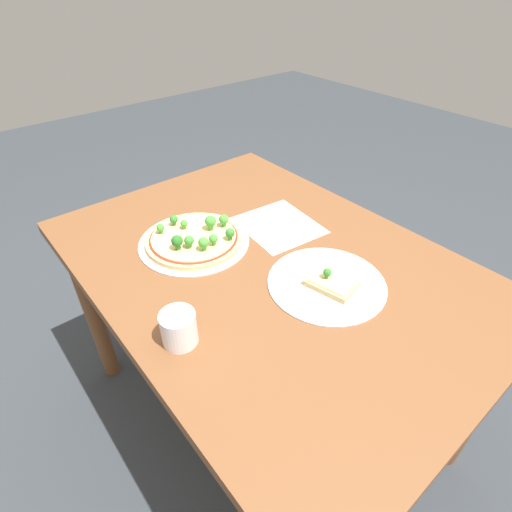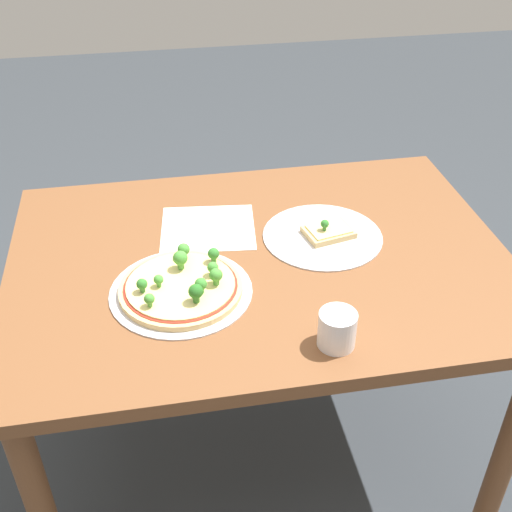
{
  "view_description": "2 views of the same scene",
  "coord_description": "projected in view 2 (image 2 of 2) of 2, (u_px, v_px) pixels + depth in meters",
  "views": [
    {
      "loc": [
        -0.66,
        0.59,
        1.43
      ],
      "look_at": [
        0.02,
        0.03,
        0.76
      ],
      "focal_mm": 28.0,
      "sensor_mm": 36.0,
      "label": 1
    },
    {
      "loc": [
        0.24,
        1.27,
        1.66
      ],
      "look_at": [
        0.02,
        0.03,
        0.76
      ],
      "focal_mm": 45.0,
      "sensor_mm": 36.0,
      "label": 2
    }
  ],
  "objects": [
    {
      "name": "drinking_cup",
      "position": [
        337.0,
        329.0,
        1.31
      ],
      "size": [
        0.08,
        0.08,
        0.08
      ],
      "primitive_type": "cylinder",
      "color": "white",
      "rests_on": "dining_table"
    },
    {
      "name": "pizza_tray_slice",
      "position": [
        325.0,
        234.0,
        1.65
      ],
      "size": [
        0.31,
        0.31,
        0.05
      ],
      "color": "silver",
      "rests_on": "dining_table"
    },
    {
      "name": "ground_plane",
      "position": [
        259.0,
        447.0,
        2.02
      ],
      "size": [
        8.0,
        8.0,
        0.0
      ],
      "primitive_type": "plane",
      "color": "#33383D"
    },
    {
      "name": "dining_table",
      "position": [
        260.0,
        286.0,
        1.64
      ],
      "size": [
        1.23,
        0.88,
        0.74
      ],
      "color": "brown",
      "rests_on": "ground_plane"
    },
    {
      "name": "paper_menu",
      "position": [
        208.0,
        228.0,
        1.69
      ],
      "size": [
        0.27,
        0.24,
        0.0
      ],
      "primitive_type": "cube",
      "rotation": [
        0.0,
        0.0,
        -0.11
      ],
      "color": "white",
      "rests_on": "dining_table"
    },
    {
      "name": "pizza_tray_whole",
      "position": [
        182.0,
        286.0,
        1.46
      ],
      "size": [
        0.33,
        0.33,
        0.07
      ],
      "color": "silver",
      "rests_on": "dining_table"
    }
  ]
}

